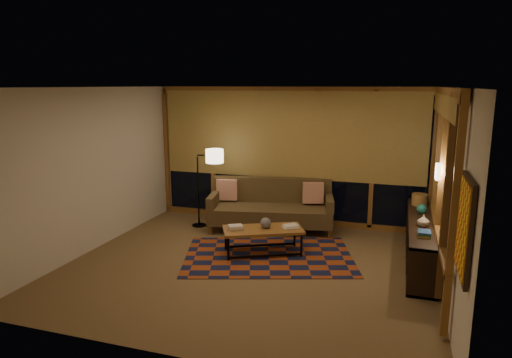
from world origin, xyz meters
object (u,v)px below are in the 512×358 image
(sofa, at_px, (271,206))
(floor_lamp, at_px, (198,187))
(bookshelf, at_px, (420,240))
(coffee_table, at_px, (263,241))

(sofa, xyz_separation_m, floor_lamp, (-1.42, -0.19, 0.30))
(bookshelf, bearing_deg, floor_lamp, 171.17)
(coffee_table, distance_m, bookshelf, 2.49)
(floor_lamp, bearing_deg, bookshelf, -9.01)
(bookshelf, bearing_deg, sofa, 162.93)
(coffee_table, xyz_separation_m, floor_lamp, (-1.65, 1.06, 0.56))
(floor_lamp, bearing_deg, sofa, 7.23)
(coffee_table, bearing_deg, sofa, 74.06)
(sofa, bearing_deg, floor_lamp, 175.78)
(sofa, distance_m, floor_lamp, 1.47)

